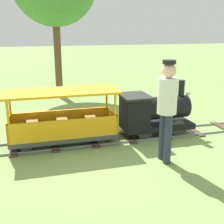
% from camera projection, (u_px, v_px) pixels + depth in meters
% --- Properties ---
extents(ground_plane, '(60.00, 60.00, 0.00)m').
position_uv_depth(ground_plane, '(107.00, 140.00, 5.64)').
color(ground_plane, '#75934C').
extents(track, '(0.71, 5.70, 0.04)m').
position_uv_depth(track, '(111.00, 139.00, 5.65)').
color(track, gray).
rests_on(track, ground_plane).
extents(locomotive, '(0.67, 1.45, 1.05)m').
position_uv_depth(locomotive, '(153.00, 112.00, 5.74)').
color(locomotive, black).
rests_on(locomotive, ground_plane).
extents(passenger_car, '(0.77, 2.00, 0.97)m').
position_uv_depth(passenger_car, '(63.00, 122.00, 5.30)').
color(passenger_car, '#3F3F3F').
rests_on(passenger_car, ground_plane).
extents(conductor_person, '(0.30, 0.30, 1.62)m').
position_uv_depth(conductor_person, '(167.00, 104.00, 4.49)').
color(conductor_person, '#282D47').
rests_on(conductor_person, ground_plane).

